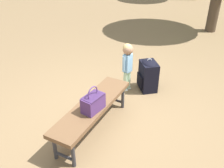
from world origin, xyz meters
TOP-DOWN VIEW (x-y plane):
  - ground_plane at (0.00, 0.00)m, footprint 40.00×40.00m
  - park_bench at (-0.41, -0.01)m, footprint 1.62×0.47m
  - handbag at (-0.52, -0.08)m, footprint 0.35×0.24m
  - child_standing at (0.83, -0.03)m, footprint 0.24×0.18m
  - backpack_large at (1.01, -0.37)m, footprint 0.46×0.44m

SIDE VIEW (x-z plane):
  - ground_plane at x=0.00m, z-range 0.00..0.00m
  - backpack_large at x=1.01m, z-range 0.00..0.62m
  - park_bench at x=-0.41m, z-range 0.17..0.62m
  - handbag at x=-0.52m, z-range 0.39..0.76m
  - child_standing at x=0.83m, z-range 0.15..1.05m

